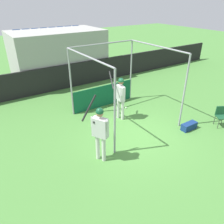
# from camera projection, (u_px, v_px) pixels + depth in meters

# --- Properties ---
(ground_plane) EXTENTS (60.00, 60.00, 0.00)m
(ground_plane) POSITION_uv_depth(u_px,v_px,m) (138.00, 136.00, 8.50)
(ground_plane) COLOR #477F38
(outfield_wall) EXTENTS (24.00, 0.12, 1.40)m
(outfield_wall) POSITION_uv_depth(u_px,v_px,m) (70.00, 76.00, 12.78)
(outfield_wall) COLOR black
(outfield_wall) RESTS_ON ground
(bleacher_section) EXTENTS (5.40, 3.20, 3.08)m
(bleacher_section) POSITION_uv_depth(u_px,v_px,m) (58.00, 56.00, 13.62)
(bleacher_section) COLOR #9E9E99
(bleacher_section) RESTS_ON ground
(batting_cage) EXTENTS (3.33, 3.44, 3.02)m
(batting_cage) POSITION_uv_depth(u_px,v_px,m) (112.00, 85.00, 9.72)
(batting_cage) COLOR gray
(batting_cage) RESTS_ON ground
(player_batter) EXTENTS (0.57, 0.94, 2.03)m
(player_batter) POSITION_uv_depth(u_px,v_px,m) (120.00, 94.00, 9.17)
(player_batter) COLOR silver
(player_batter) RESTS_ON ground
(player_waiting) EXTENTS (0.68, 0.69, 2.20)m
(player_waiting) POSITION_uv_depth(u_px,v_px,m) (100.00, 129.00, 6.72)
(player_waiting) COLOR silver
(player_waiting) RESTS_ON ground
(folding_chair) EXTENTS (0.55, 0.55, 0.84)m
(folding_chair) POSITION_uv_depth(u_px,v_px,m) (221.00, 114.00, 8.96)
(folding_chair) COLOR #194C2D
(folding_chair) RESTS_ON ground
(equipment_bag) EXTENTS (0.70, 0.28, 0.28)m
(equipment_bag) POSITION_uv_depth(u_px,v_px,m) (189.00, 126.00, 8.85)
(equipment_bag) COLOR navy
(equipment_bag) RESTS_ON ground
(baseball) EXTENTS (0.07, 0.07, 0.07)m
(baseball) POSITION_uv_depth(u_px,v_px,m) (126.00, 108.00, 10.56)
(baseball) COLOR white
(baseball) RESTS_ON ground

